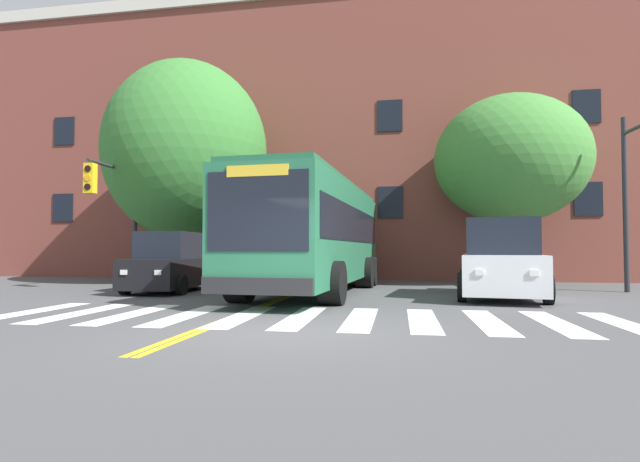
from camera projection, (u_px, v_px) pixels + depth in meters
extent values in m
plane|color=#4C4C4F|center=(284.00, 331.00, 8.24)|extent=(120.00, 120.00, 0.00)
cube|color=white|center=(32.00, 312.00, 10.84)|extent=(0.62, 3.42, 0.01)
cube|color=white|center=(82.00, 313.00, 10.66)|extent=(0.62, 3.42, 0.01)
cube|color=white|center=(133.00, 314.00, 10.47)|extent=(0.62, 3.42, 0.01)
cube|color=white|center=(187.00, 315.00, 10.29)|extent=(0.62, 3.42, 0.01)
cube|color=white|center=(243.00, 316.00, 10.10)|extent=(0.62, 3.42, 0.01)
cube|color=white|center=(301.00, 317.00, 9.91)|extent=(0.62, 3.42, 0.01)
cube|color=white|center=(361.00, 319.00, 9.73)|extent=(0.62, 3.42, 0.01)
cube|color=white|center=(423.00, 320.00, 9.54)|extent=(0.62, 3.42, 0.01)
cube|color=white|center=(488.00, 321.00, 9.36)|extent=(0.62, 3.42, 0.01)
cube|color=white|center=(555.00, 323.00, 9.17)|extent=(0.62, 3.42, 0.01)
cube|color=white|center=(625.00, 324.00, 8.99)|extent=(0.62, 3.42, 0.01)
cube|color=gold|center=(335.00, 278.00, 23.93)|extent=(0.12, 36.00, 0.01)
cube|color=gold|center=(338.00, 278.00, 23.90)|extent=(0.12, 36.00, 0.01)
cube|color=#28704C|center=(316.00, 234.00, 15.66)|extent=(3.05, 10.68, 2.85)
cube|color=black|center=(356.00, 225.00, 15.38)|extent=(0.53, 9.71, 1.03)
cube|color=black|center=(278.00, 226.00, 15.96)|extent=(0.53, 9.71, 1.03)
cube|color=black|center=(257.00, 211.00, 10.52)|extent=(2.26, 0.14, 1.71)
cube|color=yellow|center=(257.00, 171.00, 10.55)|extent=(1.38, 0.10, 0.24)
cube|color=#232326|center=(256.00, 286.00, 10.43)|extent=(2.46, 0.23, 0.36)
cube|color=#246444|center=(316.00, 187.00, 15.71)|extent=(2.88, 10.25, 0.16)
cylinder|color=black|center=(332.00, 283.00, 12.15)|extent=(0.61, 1.11, 1.08)
cylinder|color=black|center=(240.00, 281.00, 12.69)|extent=(0.61, 1.11, 1.08)
cylinder|color=black|center=(365.00, 273.00, 17.65)|extent=(0.61, 1.11, 1.08)
cylinder|color=black|center=(299.00, 272.00, 18.19)|extent=(0.61, 1.11, 1.08)
cylinder|color=black|center=(369.00, 271.00, 18.72)|extent=(0.61, 1.11, 1.08)
cylinder|color=black|center=(307.00, 271.00, 19.26)|extent=(0.61, 1.11, 1.08)
cube|color=black|center=(170.00, 272.00, 16.11)|extent=(1.93, 4.04, 0.90)
cube|color=black|center=(171.00, 245.00, 16.18)|extent=(1.66, 2.25, 0.85)
cube|color=white|center=(158.00, 272.00, 14.07)|extent=(0.20, 0.05, 0.14)
cube|color=white|center=(124.00, 272.00, 14.20)|extent=(0.20, 0.05, 0.14)
cylinder|color=black|center=(181.00, 285.00, 14.78)|extent=(0.25, 0.61, 0.60)
cylinder|color=black|center=(125.00, 285.00, 14.99)|extent=(0.25, 0.61, 0.60)
cylinder|color=black|center=(209.00, 280.00, 17.21)|extent=(0.25, 0.61, 0.60)
cylinder|color=black|center=(161.00, 280.00, 17.42)|extent=(0.25, 0.61, 0.60)
cube|color=white|center=(501.00, 272.00, 14.10)|extent=(2.59, 5.28, 1.00)
cube|color=black|center=(500.00, 237.00, 14.18)|extent=(2.16, 3.34, 0.98)
cube|color=white|center=(534.00, 273.00, 11.48)|extent=(0.20, 0.06, 0.14)
cube|color=white|center=(479.00, 272.00, 11.83)|extent=(0.20, 0.06, 0.14)
cylinder|color=black|center=(548.00, 289.00, 12.28)|extent=(0.31, 0.78, 0.76)
cylinder|color=black|center=(462.00, 287.00, 12.88)|extent=(0.31, 0.78, 0.76)
cylinder|color=black|center=(533.00, 281.00, 15.29)|extent=(0.31, 0.78, 0.76)
cylinder|color=black|center=(464.00, 280.00, 15.89)|extent=(0.31, 0.78, 0.76)
cylinder|color=#28282D|center=(625.00, 204.00, 15.92)|extent=(0.16, 0.16, 5.60)
cylinder|color=#28282D|center=(135.00, 222.00, 19.42)|extent=(0.16, 0.16, 4.84)
cylinder|color=#28282D|center=(114.00, 167.00, 17.96)|extent=(0.22, 3.10, 0.11)
cube|color=yellow|center=(90.00, 178.00, 16.56)|extent=(0.35, 0.29, 1.00)
cylinder|color=black|center=(88.00, 169.00, 16.42)|extent=(0.22, 0.04, 0.22)
cylinder|color=orange|center=(88.00, 178.00, 16.41)|extent=(0.22, 0.04, 0.22)
cylinder|color=black|center=(87.00, 187.00, 16.40)|extent=(0.22, 0.04, 0.22)
cylinder|color=#28282D|center=(324.00, 223.00, 19.91)|extent=(0.16, 0.16, 4.80)
cylinder|color=#28282D|center=(317.00, 165.00, 18.28)|extent=(0.20, 3.46, 0.11)
cube|color=#28282D|center=(310.00, 175.00, 16.70)|extent=(0.35, 0.29, 1.00)
cylinder|color=black|center=(309.00, 165.00, 16.56)|extent=(0.22, 0.04, 0.22)
cylinder|color=orange|center=(309.00, 174.00, 16.55)|extent=(0.22, 0.04, 0.22)
cylinder|color=black|center=(309.00, 183.00, 16.54)|extent=(0.22, 0.04, 0.22)
cylinder|color=brown|center=(512.00, 249.00, 19.17)|extent=(0.62, 0.62, 2.75)
ellipsoid|color=#428438|center=(511.00, 159.00, 19.30)|extent=(7.00, 7.23, 4.93)
cylinder|color=brown|center=(185.00, 255.00, 20.28)|extent=(0.61, 0.61, 2.28)
ellipsoid|color=#387A33|center=(186.00, 151.00, 20.44)|extent=(8.91, 8.91, 7.34)
cube|color=brown|center=(393.00, 145.00, 26.28)|extent=(40.38, 8.55, 13.74)
cube|color=black|center=(63.00, 208.00, 24.78)|extent=(1.10, 0.06, 1.40)
cube|color=black|center=(217.00, 205.00, 23.35)|extent=(1.10, 0.06, 1.40)
cube|color=black|center=(390.00, 202.00, 21.92)|extent=(1.10, 0.06, 1.40)
cube|color=black|center=(588.00, 199.00, 20.48)|extent=(1.10, 0.06, 1.40)
cube|color=black|center=(64.00, 131.00, 24.92)|extent=(1.10, 0.06, 1.40)
cube|color=black|center=(217.00, 124.00, 23.49)|extent=(1.10, 0.06, 1.40)
cube|color=black|center=(390.00, 116.00, 22.06)|extent=(1.10, 0.06, 1.40)
cube|color=black|center=(586.00, 106.00, 20.63)|extent=(1.10, 0.06, 1.40)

